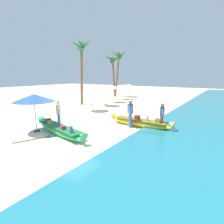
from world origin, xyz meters
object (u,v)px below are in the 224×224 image
Objects in this scene: palm_tree_leaning_seaward at (118,60)px; paddle at (38,139)px; patio_umbrella_large at (34,98)px; boat_yellow_midground at (140,123)px; palm_tree_mid_cluster at (82,55)px; boat_green_foreground at (60,130)px; person_vendor_hatted at (130,111)px; person_vendor_assistant at (162,113)px; palm_tree_tall_inland at (113,63)px; person_tourist_customer at (59,113)px.

palm_tree_leaning_seaward is 3.70× the size of paddle.
paddle is at bearing -33.93° from patio_umbrella_large.
boat_yellow_midground is 10.92m from palm_tree_mid_cluster.
boat_green_foreground is 4.80m from boat_yellow_midground.
person_vendor_hatted reaches higher than paddle.
boat_yellow_midground is at bearing -27.76° from palm_tree_mid_cluster.
boat_green_foreground is at bearing -69.50° from palm_tree_leaning_seaward.
boat_yellow_midground is 6.31m from patio_umbrella_large.
palm_tree_mid_cluster is (-9.93, 4.43, 4.17)m from person_vendor_assistant.
patio_umbrella_large is at bearing 146.07° from paddle.
boat_green_foreground is at bearing -66.42° from palm_tree_tall_inland.
palm_tree_mid_cluster reaches higher than patio_umbrella_large.
patio_umbrella_large reaches higher than boat_green_foreground.
palm_tree_leaning_seaward is at bearing 108.33° from paddle.
paddle is (7.02, -17.96, -4.77)m from palm_tree_tall_inland.
palm_tree_tall_inland is 1.29m from palm_tree_leaning_seaward.
person_tourist_customer is at bearing 56.43° from patio_umbrella_large.
boat_green_foreground is 5.82m from person_vendor_assistant.
patio_umbrella_large is at bearing -74.44° from palm_tree_leaning_seaward.
person_vendor_assistant is 17.87m from palm_tree_tall_inland.
boat_green_foreground is at bearing -138.39° from person_vendor_assistant.
paddle is at bearing -60.68° from palm_tree_mid_cluster.
palm_tree_tall_inland is at bearing 111.34° from paddle.
palm_tree_leaning_seaward is (-4.68, 16.81, 3.20)m from patio_umbrella_large.
palm_tree_mid_cluster is (-8.65, 4.55, 4.88)m from boat_yellow_midground.
palm_tree_mid_cluster is (-4.84, 7.59, 4.16)m from person_tourist_customer.
patio_umbrella_large reaches higher than person_vendor_assistant.
boat_yellow_midground is 5.91m from paddle.
person_vendor_assistant is (5.09, 3.16, -0.02)m from person_tourist_customer.
boat_green_foreground is 1.20m from paddle.
paddle is at bearing -68.66° from palm_tree_tall_inland.
palm_tree_mid_cluster is at bearing -86.22° from palm_tree_leaning_seaward.
person_vendor_hatted is 1.85m from person_vendor_assistant.
palm_tree_tall_inland is at bearing 112.15° from person_tourist_customer.
boat_yellow_midground is at bearing 50.75° from boat_green_foreground.
person_vendor_hatted is 4.21m from person_tourist_customer.
paddle is (5.28, -9.41, -5.10)m from palm_tree_mid_cluster.
boat_green_foreground is 0.79× the size of palm_tree_tall_inland.
palm_tree_mid_cluster reaches higher than palm_tree_tall_inland.
boat_green_foreground is 2.08× the size of patio_umbrella_large.
boat_green_foreground reaches higher than paddle.
person_vendor_assistant is at bearing 36.00° from patio_umbrella_large.
boat_green_foreground is 0.73× the size of palm_tree_leaning_seaward.
person_tourist_customer is at bearing -148.21° from person_vendor_assistant.
person_vendor_hatted is 16.36m from palm_tree_leaning_seaward.
palm_tree_mid_cluster is (-8.19, 5.05, 4.10)m from person_vendor_hatted.
palm_tree_leaning_seaward reaches higher than patio_umbrella_large.
boat_green_foreground is at bearing -55.86° from palm_tree_mid_cluster.
patio_umbrella_large is 0.35× the size of palm_tree_leaning_seaward.
person_tourist_customer is 0.29× the size of palm_tree_tall_inland.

